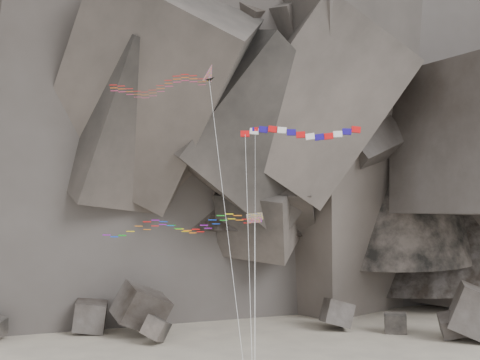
{
  "coord_description": "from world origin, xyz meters",
  "views": [
    {
      "loc": [
        3.44,
        -48.79,
        18.25
      ],
      "look_at": [
        3.71,
        6.0,
        20.16
      ],
      "focal_mm": 45.0,
      "sensor_mm": 36.0,
      "label": 1
    }
  ],
  "objects_px": {
    "parafoil_kite": "(173,225)",
    "pennant_kite": "(255,205)",
    "banner_kite": "(300,134)",
    "delta_kite": "(154,86)"
  },
  "relations": [
    {
      "from": "pennant_kite",
      "to": "banner_kite",
      "type": "bearing_deg",
      "value": 64.55
    },
    {
      "from": "banner_kite",
      "to": "parafoil_kite",
      "type": "xyz_separation_m",
      "value": [
        -10.69,
        -2.24,
        -7.81
      ]
    },
    {
      "from": "delta_kite",
      "to": "parafoil_kite",
      "type": "height_order",
      "value": "delta_kite"
    },
    {
      "from": "delta_kite",
      "to": "parafoil_kite",
      "type": "distance_m",
      "value": 13.71
    },
    {
      "from": "parafoil_kite",
      "to": "pennant_kite",
      "type": "distance_m",
      "value": 7.31
    },
    {
      "from": "banner_kite",
      "to": "pennant_kite",
      "type": "xyz_separation_m",
      "value": [
        -4.06,
        -4.81,
        -6.12
      ]
    },
    {
      "from": "banner_kite",
      "to": "delta_kite",
      "type": "bearing_deg",
      "value": 171.85
    },
    {
      "from": "parafoil_kite",
      "to": "pennant_kite",
      "type": "xyz_separation_m",
      "value": [
        6.64,
        -2.57,
        1.69
      ]
    },
    {
      "from": "parafoil_kite",
      "to": "pennant_kite",
      "type": "height_order",
      "value": "pennant_kite"
    },
    {
      "from": "banner_kite",
      "to": "pennant_kite",
      "type": "bearing_deg",
      "value": -126.16
    }
  ]
}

